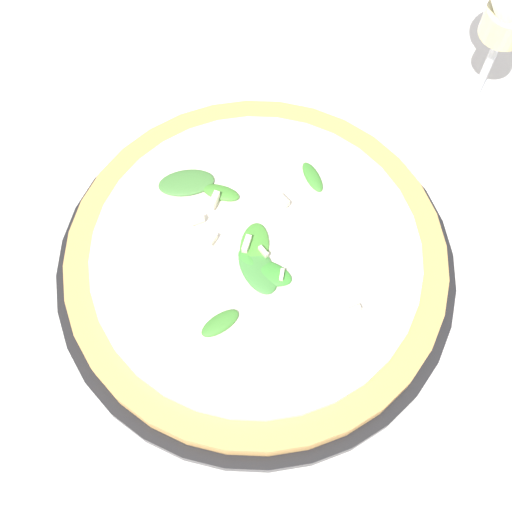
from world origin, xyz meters
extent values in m
plane|color=silver|center=(0.00, 0.00, 0.00)|extent=(6.00, 6.00, 0.00)
cylinder|color=black|center=(-0.01, 0.03, 0.01)|extent=(0.33, 0.33, 0.01)
cylinder|color=tan|center=(-0.01, 0.03, 0.02)|extent=(0.31, 0.31, 0.02)
cylinder|color=silver|center=(-0.01, 0.03, 0.03)|extent=(0.27, 0.27, 0.01)
ellipsoid|color=#418431|center=(-0.01, -0.03, 0.04)|extent=(0.03, 0.04, 0.01)
ellipsoid|color=#447B38|center=(-0.08, 0.07, 0.04)|extent=(0.05, 0.05, 0.01)
ellipsoid|color=#468E32|center=(-0.01, 0.04, 0.04)|extent=(0.03, 0.05, 0.01)
ellipsoid|color=#448930|center=(-0.05, 0.07, 0.04)|extent=(0.03, 0.01, 0.01)
ellipsoid|color=#3F8530|center=(0.02, 0.11, 0.04)|extent=(0.03, 0.03, 0.01)
ellipsoid|color=#3C8732|center=(-0.01, 0.02, 0.04)|extent=(0.03, 0.02, 0.01)
ellipsoid|color=#3F8037|center=(0.00, 0.02, 0.04)|extent=(0.05, 0.05, 0.01)
ellipsoid|color=#3B8D32|center=(0.01, 0.02, 0.04)|extent=(0.04, 0.02, 0.01)
cube|color=#EFE5C6|center=(0.02, 0.02, 0.04)|extent=(0.00, 0.01, 0.00)
cube|color=#EFE5C6|center=(-0.06, 0.04, 0.04)|extent=(0.01, 0.01, 0.01)
cube|color=#EFE5C6|center=(0.00, 0.08, 0.04)|extent=(0.01, 0.01, 0.01)
cube|color=#EFE5C6|center=(-0.05, 0.06, 0.04)|extent=(0.00, 0.01, 0.01)
cube|color=#EFE5C6|center=(-0.04, 0.03, 0.04)|extent=(0.00, 0.01, 0.01)
cube|color=#EFE5C6|center=(0.08, 0.01, 0.04)|extent=(0.01, 0.01, 0.01)
cube|color=#EFE5C6|center=(-0.01, 0.03, 0.04)|extent=(0.01, 0.01, 0.01)
cube|color=#EFE5C6|center=(0.00, 0.03, 0.04)|extent=(0.01, 0.01, 0.01)
cylinder|color=white|center=(0.13, 0.27, 0.00)|extent=(0.07, 0.07, 0.00)
cylinder|color=white|center=(0.13, 0.27, 0.05)|extent=(0.01, 0.01, 0.09)
cylinder|color=beige|center=(0.13, 0.27, 0.11)|extent=(0.04, 0.04, 0.03)
camera|label=1|loc=(0.08, -0.20, 0.55)|focal=50.00mm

